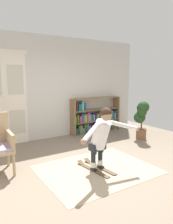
{
  "coord_description": "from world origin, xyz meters",
  "views": [
    {
      "loc": [
        -2.45,
        -3.18,
        1.78
      ],
      "look_at": [
        -0.09,
        0.53,
        1.05
      ],
      "focal_mm": 34.6,
      "sensor_mm": 36.0,
      "label": 1
    }
  ],
  "objects_px": {
    "potted_plant": "(141,116)",
    "person_skier": "(102,134)",
    "bookshelf": "(95,119)",
    "skis_pair": "(96,168)"
  },
  "relations": [
    {
      "from": "skis_pair",
      "to": "person_skier",
      "type": "xyz_separation_m",
      "value": [
        0.02,
        -0.16,
        0.71
      ]
    },
    {
      "from": "skis_pair",
      "to": "potted_plant",
      "type": "bearing_deg",
      "value": 23.38
    },
    {
      "from": "skis_pair",
      "to": "person_skier",
      "type": "distance_m",
      "value": 0.73
    },
    {
      "from": "potted_plant",
      "to": "bookshelf",
      "type": "bearing_deg",
      "value": 116.44
    },
    {
      "from": "potted_plant",
      "to": "person_skier",
      "type": "bearing_deg",
      "value": -153.15
    },
    {
      "from": "bookshelf",
      "to": "potted_plant",
      "type": "height_order",
      "value": "bookshelf"
    },
    {
      "from": "bookshelf",
      "to": "person_skier",
      "type": "distance_m",
      "value": 2.96
    },
    {
      "from": "bookshelf",
      "to": "skis_pair",
      "type": "xyz_separation_m",
      "value": [
        -1.59,
        -2.33,
        -0.42
      ]
    },
    {
      "from": "bookshelf",
      "to": "person_skier",
      "type": "bearing_deg",
      "value": -122.24
    },
    {
      "from": "potted_plant",
      "to": "person_skier",
      "type": "relative_size",
      "value": 0.79
    }
  ]
}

